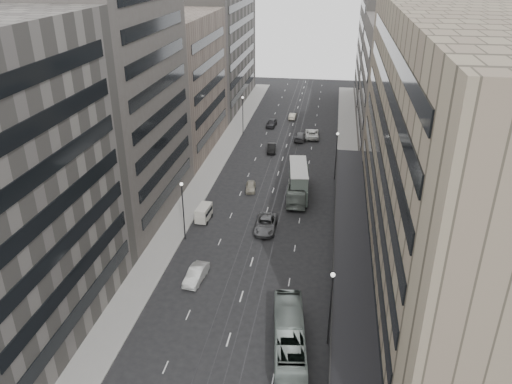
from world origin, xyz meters
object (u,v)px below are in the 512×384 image
Objects in this scene: bus_near at (289,338)px; panel_van at (204,213)px; bus_far at (298,186)px; double_decker at (298,181)px; sedan_2 at (266,224)px; sedan_1 at (196,274)px.

bus_near reaches higher than panel_van.
double_decker is at bearing 88.50° from bus_far.
bus_near is 23.59m from sedan_2.
bus_far is at bearing -93.97° from bus_near.
sedan_1 is at bearing -75.41° from panel_van.
double_decker is at bearing -93.94° from bus_near.
double_decker is at bearing 71.70° from sedan_2.
bus_near is 0.99× the size of bus_far.
sedan_1 is (-11.84, 9.91, -0.87)m from bus_near.
double_decker is 11.79m from sedan_2.
sedan_1 is (-9.86, -24.10, -1.98)m from double_decker.
sedan_1 is at bearing -118.80° from double_decker.
bus_far reaches higher than sedan_1.
panel_van is 0.75× the size of sedan_1.
bus_near is 1.96× the size of sedan_2.
double_decker reaches higher than bus_far.
bus_near is at bearing -77.30° from sedan_2.
panel_van reaches higher than sedan_2.
bus_far is 1.15m from double_decker.
bus_far reaches higher than sedan_2.
bus_far is at bearing 72.21° from sedan_2.
panel_van is 9.18m from sedan_2.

